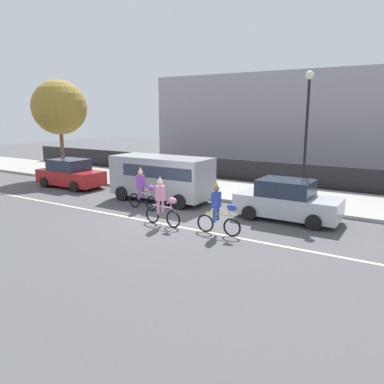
% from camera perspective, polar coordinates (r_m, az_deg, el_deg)
% --- Properties ---
extents(ground_plane, '(80.00, 80.00, 0.00)m').
position_cam_1_polar(ground_plane, '(15.24, -4.05, -4.27)').
color(ground_plane, '#4C4C4F').
extents(road_centre_line, '(36.00, 0.14, 0.01)m').
position_cam_1_polar(road_centre_line, '(14.85, -5.17, -4.70)').
color(road_centre_line, beige).
rests_on(road_centre_line, ground).
extents(sidewalk_curb, '(60.00, 5.00, 0.15)m').
position_cam_1_polar(sidewalk_curb, '(20.69, 6.48, 0.24)').
color(sidewalk_curb, '#9E9B93').
rests_on(sidewalk_curb, ground).
extents(fence_line, '(40.00, 0.08, 1.40)m').
position_cam_1_polar(fence_line, '(23.20, 9.58, 2.99)').
color(fence_line, black).
rests_on(fence_line, ground).
extents(building_backdrop, '(28.00, 8.00, 7.11)m').
position_cam_1_polar(building_backdrop, '(30.32, 22.08, 9.79)').
color(building_backdrop, '#99939E').
rests_on(building_backdrop, ground).
extents(parade_cyclist_purple, '(1.72, 0.50, 1.92)m').
position_cam_1_polar(parade_cyclist_purple, '(16.82, -7.52, 0.16)').
color(parade_cyclist_purple, black).
rests_on(parade_cyclist_purple, ground).
extents(parade_cyclist_pink, '(1.72, 0.50, 1.92)m').
position_cam_1_polar(parade_cyclist_pink, '(14.30, -4.49, -1.87)').
color(parade_cyclist_pink, black).
rests_on(parade_cyclist_pink, ground).
extents(parade_cyclist_cobalt, '(1.72, 0.50, 1.92)m').
position_cam_1_polar(parade_cyclist_cobalt, '(13.23, 4.13, -3.00)').
color(parade_cyclist_cobalt, black).
rests_on(parade_cyclist_cobalt, ground).
extents(parked_van_grey, '(5.00, 2.22, 2.18)m').
position_cam_1_polar(parked_van_grey, '(18.29, -4.49, 2.57)').
color(parked_van_grey, '#99999E').
rests_on(parked_van_grey, ground).
extents(parked_car_red, '(4.10, 1.92, 1.64)m').
position_cam_1_polar(parked_car_red, '(22.85, -18.06, 2.63)').
color(parked_car_red, '#AD1E1E').
rests_on(parked_car_red, ground).
extents(parked_car_silver, '(4.10, 1.92, 1.64)m').
position_cam_1_polar(parked_car_silver, '(15.54, 14.27, -1.33)').
color(parked_car_silver, '#B7BABF').
rests_on(parked_car_silver, ground).
extents(street_lamp_post, '(0.36, 0.36, 5.86)m').
position_cam_1_polar(street_lamp_post, '(17.37, 17.12, 10.57)').
color(street_lamp_post, black).
rests_on(street_lamp_post, sidewalk_curb).
extents(street_tree_near_lamp, '(3.53, 3.53, 6.22)m').
position_cam_1_polar(street_tree_near_lamp, '(26.53, -19.56, 12.02)').
color(street_tree_near_lamp, brown).
rests_on(street_tree_near_lamp, sidewalk_curb).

